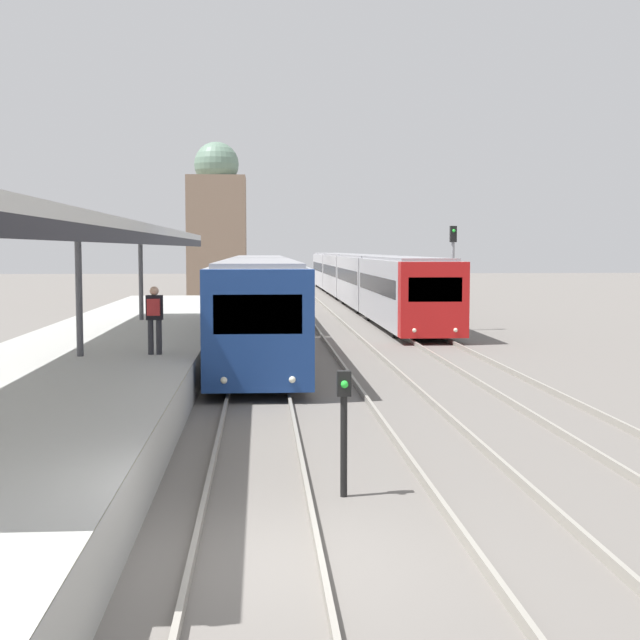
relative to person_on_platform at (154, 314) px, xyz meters
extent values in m
plane|color=slate|center=(2.52, -11.99, -1.95)|extent=(240.00, 240.00, 0.00)
cube|color=gray|center=(1.80, -11.99, -1.88)|extent=(0.07, 120.00, 0.15)
cube|color=gray|center=(3.23, -11.99, -1.88)|extent=(0.07, 120.00, 0.15)
cube|color=gray|center=(5.02, -11.99, -1.88)|extent=(0.07, 120.00, 0.15)
cube|color=gray|center=(6.45, -11.99, -1.88)|extent=(0.07, 120.00, 0.15)
cube|color=yellow|center=(0.80, -11.99, -0.99)|extent=(0.50, 80.00, 0.01)
cube|color=beige|center=(-1.75, -0.21, 2.02)|extent=(4.00, 27.69, 0.20)
cube|color=black|center=(0.21, -0.21, 1.80)|extent=(0.08, 27.69, 0.24)
cylinder|color=#47474C|center=(-1.75, -0.21, 0.47)|extent=(0.16, 0.16, 2.91)
cylinder|color=#47474C|center=(-1.75, 10.87, 0.47)|extent=(0.16, 0.16, 2.91)
cylinder|color=#2D2D33|center=(-0.10, 0.04, -0.56)|extent=(0.14, 0.14, 0.85)
cylinder|color=#2D2D33|center=(0.10, 0.04, -0.56)|extent=(0.14, 0.14, 0.85)
cube|color=black|center=(0.00, 0.04, 0.16)|extent=(0.40, 0.22, 0.60)
sphere|color=tan|center=(0.00, 0.04, 0.57)|extent=(0.22, 0.22, 0.22)
cube|color=#B22828|center=(0.00, -0.16, 0.18)|extent=(0.30, 0.18, 0.40)
cube|color=navy|center=(2.52, -1.37, -0.28)|extent=(2.58, 0.70, 2.80)
cube|color=black|center=(2.52, -1.70, 0.11)|extent=(2.01, 0.04, 0.90)
sphere|color=#EFEACC|center=(1.74, -1.71, -1.38)|extent=(0.16, 0.16, 0.16)
sphere|color=#EFEACC|center=(3.29, -1.71, -1.38)|extent=(0.16, 0.16, 0.16)
cube|color=#A8ADB7|center=(2.52, 6.16, -0.28)|extent=(2.58, 14.37, 2.80)
cube|color=gray|center=(2.52, 6.16, 1.18)|extent=(2.27, 14.08, 0.12)
cube|color=black|center=(2.52, 6.16, 0.03)|extent=(2.60, 13.22, 0.73)
cylinder|color=black|center=(1.42, 1.49, -1.60)|extent=(0.12, 0.70, 0.70)
cylinder|color=black|center=(3.61, 1.49, -1.60)|extent=(0.12, 0.70, 0.70)
cylinder|color=black|center=(1.42, 10.84, -1.60)|extent=(0.12, 0.70, 0.70)
cylinder|color=black|center=(3.61, 10.84, -1.60)|extent=(0.12, 0.70, 0.70)
cube|color=#A8ADB7|center=(2.52, 20.89, -0.28)|extent=(2.58, 14.37, 2.80)
cube|color=gray|center=(2.52, 20.89, 1.18)|extent=(2.27, 14.08, 0.12)
cube|color=black|center=(2.52, 20.89, 0.03)|extent=(2.60, 13.22, 0.73)
cylinder|color=black|center=(1.42, 16.21, -1.60)|extent=(0.12, 0.70, 0.70)
cylinder|color=black|center=(3.61, 16.21, -1.60)|extent=(0.12, 0.70, 0.70)
cylinder|color=black|center=(1.42, 25.56, -1.60)|extent=(0.12, 0.70, 0.70)
cylinder|color=black|center=(3.61, 25.56, -1.60)|extent=(0.12, 0.70, 0.70)
cube|color=red|center=(8.95, 10.65, -0.28)|extent=(2.55, 0.70, 2.80)
cube|color=black|center=(8.95, 10.32, 0.11)|extent=(1.99, 0.04, 0.90)
sphere|color=#EFEACC|center=(8.19, 10.31, -1.38)|extent=(0.16, 0.16, 0.16)
sphere|color=#EFEACC|center=(9.71, 10.31, -1.38)|extent=(0.16, 0.16, 0.16)
cube|color=#B7B7BC|center=(8.95, 17.54, -0.28)|extent=(2.55, 13.08, 2.80)
cube|color=gray|center=(8.95, 17.54, 1.18)|extent=(2.24, 12.82, 0.12)
cube|color=black|center=(8.95, 17.54, 0.03)|extent=(2.57, 12.03, 0.73)
cylinder|color=black|center=(7.87, 13.29, -1.60)|extent=(0.12, 0.70, 0.70)
cylinder|color=black|center=(10.03, 13.29, -1.60)|extent=(0.12, 0.70, 0.70)
cylinder|color=black|center=(7.87, 21.79, -1.60)|extent=(0.12, 0.70, 0.70)
cylinder|color=black|center=(10.03, 21.79, -1.60)|extent=(0.12, 0.70, 0.70)
cube|color=#B7B7BC|center=(8.95, 30.96, -0.28)|extent=(2.55, 13.08, 2.80)
cube|color=gray|center=(8.95, 30.96, 1.18)|extent=(2.24, 12.82, 0.12)
cube|color=black|center=(8.95, 30.96, 0.03)|extent=(2.57, 12.03, 0.73)
cylinder|color=black|center=(7.87, 26.71, -1.60)|extent=(0.12, 0.70, 0.70)
cylinder|color=black|center=(10.03, 26.71, -1.60)|extent=(0.12, 0.70, 0.70)
cylinder|color=black|center=(7.87, 35.21, -1.60)|extent=(0.12, 0.70, 0.70)
cylinder|color=black|center=(10.03, 35.21, -1.60)|extent=(0.12, 0.70, 0.70)
cube|color=#B7B7BC|center=(8.95, 44.39, -0.28)|extent=(2.55, 13.08, 2.80)
cube|color=gray|center=(8.95, 44.39, 1.18)|extent=(2.24, 12.82, 0.12)
cube|color=black|center=(8.95, 44.39, 0.03)|extent=(2.57, 12.03, 0.73)
cylinder|color=black|center=(7.87, 40.14, -1.60)|extent=(0.12, 0.70, 0.70)
cylinder|color=black|center=(10.03, 40.14, -1.60)|extent=(0.12, 0.70, 0.70)
cylinder|color=black|center=(7.87, 48.64, -1.60)|extent=(0.12, 0.70, 0.70)
cylinder|color=black|center=(10.03, 48.64, -1.60)|extent=(0.12, 0.70, 0.70)
cube|color=#B7B7BC|center=(8.95, 57.82, -0.28)|extent=(2.55, 13.08, 2.80)
cube|color=gray|center=(8.95, 57.82, 1.18)|extent=(2.24, 12.82, 0.12)
cube|color=black|center=(8.95, 57.82, 0.03)|extent=(2.57, 12.03, 0.73)
cylinder|color=black|center=(7.87, 53.57, -1.60)|extent=(0.12, 0.70, 0.70)
cylinder|color=black|center=(10.03, 53.57, -1.60)|extent=(0.12, 0.70, 0.70)
cylinder|color=black|center=(7.87, 62.07, -1.60)|extent=(0.12, 0.70, 0.70)
cylinder|color=black|center=(10.03, 62.07, -1.60)|extent=(0.12, 0.70, 0.70)
cylinder|color=black|center=(3.75, -9.35, -1.22)|extent=(0.10, 0.10, 1.45)
cube|color=black|center=(3.75, -9.35, -0.32)|extent=(0.20, 0.14, 0.36)
sphere|color=green|center=(3.75, -9.44, -0.32)|extent=(0.11, 0.11, 0.11)
cylinder|color=gray|center=(10.90, 16.34, 0.32)|extent=(0.14, 0.14, 4.53)
cube|color=black|center=(10.90, 16.34, 2.23)|extent=(0.28, 0.20, 0.70)
sphere|color=green|center=(10.90, 16.22, 2.37)|extent=(0.14, 0.14, 0.14)
cube|color=#89705B|center=(-0.57, 43.75, 2.44)|extent=(4.20, 4.20, 8.78)
sphere|color=slate|center=(-0.57, 43.75, 7.72)|extent=(3.23, 3.23, 3.23)
camera|label=1|loc=(2.58, -21.79, 1.58)|focal=50.00mm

